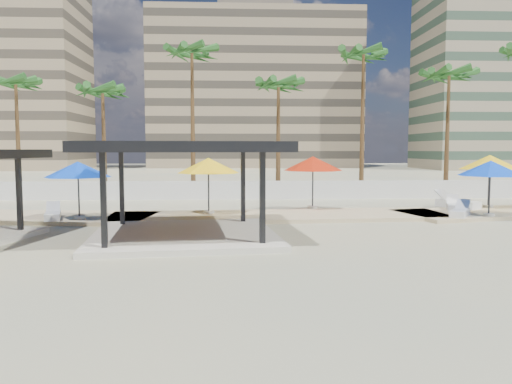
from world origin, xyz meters
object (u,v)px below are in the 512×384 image
umbrella_c (313,164)px  lounger_a (53,215)px  lounger_d (453,206)px  lounger_c (457,203)px  pavilion_central (184,181)px  lounger_b (460,212)px

umbrella_c → lounger_a: bearing=-164.6°
umbrella_c → lounger_d: umbrella_c is taller
umbrella_c → lounger_a: (-12.20, -3.36, -2.17)m
lounger_a → lounger_c: size_ratio=0.80×
umbrella_c → lounger_c: umbrella_c is taller
lounger_a → lounger_d: (19.34, 2.43, 0.01)m
lounger_c → pavilion_central: bearing=88.8°
pavilion_central → umbrella_c: (5.98, 7.43, 0.42)m
lounger_a → lounger_c: (19.95, 3.41, 0.05)m
pavilion_central → lounger_c: pavilion_central is taller
lounger_d → lounger_a: bearing=117.0°
umbrella_c → lounger_d: (7.13, -0.93, -2.16)m
umbrella_c → pavilion_central: bearing=-128.9°
umbrella_c → lounger_c: size_ratio=1.46×
lounger_b → lounger_c: lounger_c is taller
lounger_b → lounger_c: (1.40, 3.41, 0.05)m
pavilion_central → lounger_b: pavilion_central is taller
lounger_b → lounger_d: 2.56m
pavilion_central → lounger_a: size_ratio=3.84×
umbrella_c → lounger_d: size_ratio=1.77×
pavilion_central → lounger_b: (12.33, 4.06, -1.74)m
umbrella_c → lounger_c: (7.74, 0.05, -2.12)m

